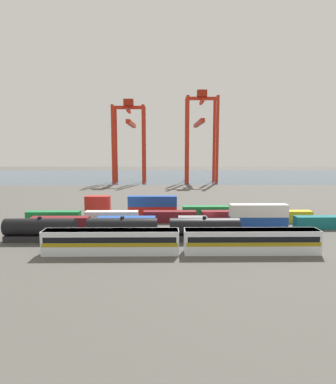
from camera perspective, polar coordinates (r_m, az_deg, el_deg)
name	(u,v)px	position (r m, az deg, el deg)	size (l,w,h in m)	color
ground_plane	(194,197)	(114.12, 4.51, -0.96)	(420.00, 420.00, 0.00)	#4C4944
harbour_water	(180,176)	(208.62, 2.15, 2.86)	(400.00, 110.00, 0.01)	#384C60
passenger_train	(181,240)	(52.90, 2.37, -8.45)	(44.21, 3.14, 3.90)	silver
freight_tank_row	(123,229)	(60.54, -7.97, -6.45)	(42.78, 3.07, 4.53)	#232326
shipping_container_0	(60,223)	(72.34, -18.33, -5.18)	(12.10, 2.44, 2.60)	maroon
shipping_container_1	(127,223)	(69.41, -7.26, -5.38)	(12.10, 2.44, 2.60)	#1C4299
shipping_container_2	(193,223)	(69.22, 4.31, -5.37)	(6.04, 2.44, 2.60)	slate
shipping_container_3	(258,222)	(71.77, 15.50, -5.17)	(12.10, 2.44, 2.60)	#1C4299
shipping_container_4	(259,210)	(71.27, 15.57, -3.12)	(12.10, 2.44, 2.60)	silver
shipping_container_5	(323,222)	(76.81, 25.56, -4.81)	(12.10, 2.44, 2.60)	#146066
shipping_container_6	(54,217)	(79.36, -19.40, -4.12)	(12.10, 2.44, 2.60)	#197538
shipping_container_7	(112,217)	(76.14, -9.81, -4.28)	(12.10, 2.44, 2.60)	silver
shipping_container_8	(170,217)	(75.19, 0.31, -4.32)	(12.10, 2.44, 2.60)	maroon
shipping_container_9	(228,216)	(76.59, 10.38, -4.23)	(12.10, 2.44, 2.60)	maroon
shipping_container_10	(285,216)	(80.22, 19.80, -4.02)	(12.10, 2.44, 2.60)	gold
shipping_container_11	(98,212)	(83.08, -12.18, -3.36)	(6.04, 2.44, 2.60)	#AD211C
shipping_container_12	(98,201)	(82.64, -12.23, -1.59)	(6.04, 2.44, 2.60)	#AD211C
shipping_container_13	(152,211)	(81.47, -2.74, -3.41)	(12.10, 2.44, 2.60)	#AD211C
shipping_container_14	(152,201)	(81.03, -2.75, -1.61)	(12.10, 2.44, 2.60)	#1C4299
shipping_container_15	(207,211)	(82.12, 6.82, -3.37)	(12.10, 2.44, 2.60)	#197538
shipping_container_16	(261,211)	(84.97, 15.97, -3.24)	(6.04, 2.44, 2.60)	gold
gantry_crane_west	(130,132)	(170.68, -6.74, 10.36)	(16.51, 36.06, 41.49)	red
gantry_crane_central	(201,128)	(171.38, 5.75, 11.01)	(16.19, 40.12, 45.92)	red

